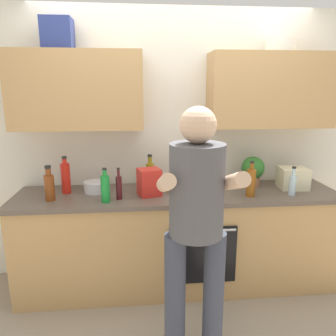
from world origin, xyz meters
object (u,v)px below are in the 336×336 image
(bottle_oil, at_px, (150,174))
(bottle_vinegar, at_px, (49,186))
(potted_herb, at_px, (253,170))
(cup_stoneware, at_px, (180,185))
(bottle_soda, at_px, (105,188))
(cup_coffee, at_px, (190,183))
(grocery_bag_crisps, at_px, (149,182))
(bottle_syrup, at_px, (251,182))
(bottle_water, at_px, (293,184))
(bottle_wine, at_px, (119,187))
(cup_ceramic, at_px, (214,192))
(person_standing, at_px, (196,218))
(bottle_juice, at_px, (173,183))
(grocery_bag_rice, at_px, (293,178))
(bottle_hotsauce, at_px, (66,177))
(mixing_bowl, at_px, (96,187))

(bottle_oil, height_order, bottle_vinegar, bottle_oil)
(bottle_oil, bearing_deg, potted_herb, -3.24)
(bottle_vinegar, bearing_deg, cup_stoneware, 8.92)
(bottle_soda, bearing_deg, cup_coffee, 23.09)
(potted_herb, relative_size, grocery_bag_crisps, 1.23)
(bottle_syrup, bearing_deg, bottle_water, -0.55)
(bottle_oil, bearing_deg, bottle_wine, -131.67)
(cup_coffee, relative_size, grocery_bag_crisps, 0.41)
(bottle_syrup, xyz_separation_m, grocery_bag_crisps, (-0.86, 0.11, -0.01))
(bottle_soda, xyz_separation_m, cup_ceramic, (0.89, 0.01, -0.07))
(person_standing, xyz_separation_m, bottle_soda, (-0.62, 0.65, 0.01))
(bottle_soda, distance_m, cup_stoneware, 0.69)
(bottle_juice, distance_m, potted_herb, 0.78)
(bottle_water, bearing_deg, bottle_juice, 172.68)
(cup_ceramic, bearing_deg, person_standing, -112.19)
(bottle_wine, bearing_deg, cup_ceramic, -3.66)
(cup_ceramic, height_order, grocery_bag_crisps, grocery_bag_crisps)
(bottle_water, height_order, cup_ceramic, bottle_water)
(person_standing, distance_m, bottle_vinegar, 1.30)
(grocery_bag_rice, bearing_deg, cup_coffee, 174.09)
(bottle_soda, bearing_deg, cup_stoneware, 21.31)
(bottle_hotsauce, distance_m, bottle_vinegar, 0.21)
(bottle_oil, bearing_deg, grocery_bag_rice, -6.20)
(cup_stoneware, distance_m, potted_herb, 0.70)
(bottle_wine, xyz_separation_m, grocery_bag_rice, (1.57, 0.16, -0.01))
(person_standing, height_order, bottle_syrup, person_standing)
(cup_stoneware, xyz_separation_m, cup_coffee, (0.11, 0.07, -0.01))
(cup_stoneware, height_order, mixing_bowl, cup_stoneware)
(bottle_hotsauce, xyz_separation_m, bottle_water, (1.94, -0.24, -0.04))
(bottle_vinegar, xyz_separation_m, potted_herb, (1.78, 0.23, 0.04))
(bottle_syrup, xyz_separation_m, grocery_bag_rice, (0.46, 0.19, -0.03))
(bottle_syrup, bearing_deg, bottle_soda, -178.52)
(bottle_hotsauce, bearing_deg, bottle_vinegar, -115.49)
(bottle_soda, xyz_separation_m, grocery_bag_rice, (1.68, 0.22, -0.02))
(bottle_wine, bearing_deg, bottle_vinegar, 178.19)
(cup_ceramic, bearing_deg, bottle_vinegar, 177.11)
(bottle_juice, height_order, bottle_vinegar, bottle_vinegar)
(bottle_syrup, relative_size, potted_herb, 1.07)
(potted_herb, relative_size, grocery_bag_rice, 1.16)
(bottle_wine, xyz_separation_m, cup_coffee, (0.64, 0.26, -0.06))
(grocery_bag_crisps, bearing_deg, bottle_syrup, -7.25)
(bottle_oil, relative_size, cup_coffee, 3.25)
(bottle_water, height_order, mixing_bowl, bottle_water)
(bottle_vinegar, height_order, grocery_bag_rice, bottle_vinegar)
(bottle_wine, xyz_separation_m, bottle_vinegar, (-0.56, 0.02, 0.02))
(potted_herb, bearing_deg, bottle_juice, -168.90)
(bottle_soda, bearing_deg, bottle_hotsauce, 143.69)
(person_standing, distance_m, bottle_juice, 0.81)
(bottle_oil, height_order, cup_ceramic, bottle_oil)
(bottle_oil, height_order, mixing_bowl, bottle_oil)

